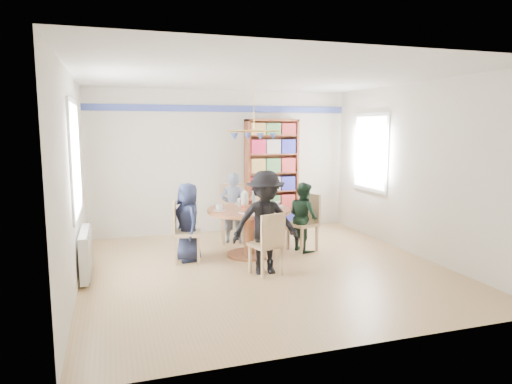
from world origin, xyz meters
name	(u,v)px	position (x,y,z in m)	size (l,w,h in m)	color
ground	(264,268)	(0.00, 0.00, 0.00)	(5.00, 5.00, 0.00)	tan
room_shell	(231,150)	(-0.26, 0.87, 1.65)	(5.00, 5.00, 5.00)	white
radiator	(85,253)	(-2.42, 0.30, 0.35)	(0.12, 1.00, 0.60)	silver
dining_table	(249,221)	(-0.03, 0.68, 0.56)	(1.30, 1.30, 0.75)	#965831
chair_left	(182,229)	(-1.08, 0.67, 0.51)	(0.48, 0.48, 0.92)	tan
chair_right	(306,219)	(0.97, 0.74, 0.51)	(0.52, 0.52, 0.93)	tan
chair_far	(233,210)	(-0.03, 1.66, 0.56)	(0.52, 0.52, 1.01)	tan
chair_near	(269,241)	(-0.05, -0.33, 0.48)	(0.47, 0.47, 0.87)	tan
person_left	(188,222)	(-0.97, 0.73, 0.59)	(0.58, 0.38, 1.18)	#1B213C
person_right	(304,217)	(0.91, 0.70, 0.56)	(0.55, 0.43, 1.13)	black
person_far	(234,208)	(-0.05, 1.54, 0.62)	(0.45, 0.30, 1.24)	gray
person_near	(265,223)	(-0.06, -0.21, 0.71)	(0.92, 0.53, 1.43)	black
bookshelf	(271,176)	(0.93, 2.34, 1.06)	(1.03, 0.31, 2.16)	brown
tableware	(247,204)	(-0.05, 0.70, 0.82)	(1.14, 1.14, 0.30)	white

